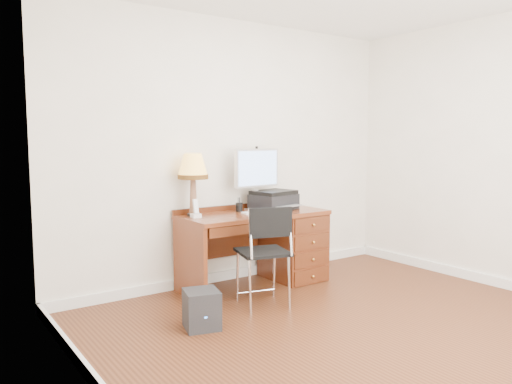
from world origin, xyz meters
TOP-DOWN VIEW (x-y plane):
  - ground at (0.00, 0.00)m, footprint 4.00×4.00m
  - room_shell at (0.00, 0.63)m, footprint 4.00×4.00m
  - desk at (0.32, 1.40)m, footprint 1.50×0.67m
  - monitor at (0.14, 1.54)m, footprint 0.55×0.20m
  - keyboard at (0.06, 1.34)m, footprint 0.42×0.16m
  - mouse_pad at (0.29, 1.30)m, footprint 0.20×0.20m
  - printer at (0.31, 1.48)m, footprint 0.50×0.42m
  - leg_lamp at (-0.59, 1.56)m, footprint 0.29×0.29m
  - phone at (-0.63, 1.45)m, footprint 0.09×0.09m
  - pen_cup at (-0.09, 1.54)m, footprint 0.07×0.07m
  - chair at (-0.26, 0.81)m, footprint 0.53×0.53m
  - equipment_box at (-0.99, 0.69)m, footprint 0.32×0.32m

SIDE VIEW (x-z plane):
  - ground at x=0.00m, z-range 0.00..0.00m
  - room_shell at x=0.00m, z-range -1.95..2.05m
  - equipment_box at x=-0.99m, z-range 0.00..0.30m
  - desk at x=0.32m, z-range 0.04..0.79m
  - chair at x=-0.26m, z-range 0.10..1.00m
  - keyboard at x=0.06m, z-range 0.75..0.77m
  - mouse_pad at x=0.29m, z-range 0.74..0.78m
  - pen_cup at x=-0.09m, z-range 0.75..0.84m
  - phone at x=-0.63m, z-range 0.71..0.89m
  - printer at x=0.31m, z-range 0.75..0.95m
  - monitor at x=0.14m, z-range 0.83..1.47m
  - leg_lamp at x=-0.59m, z-range 0.89..1.49m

